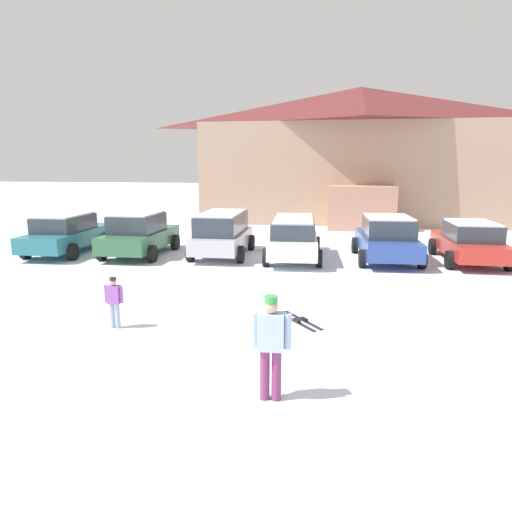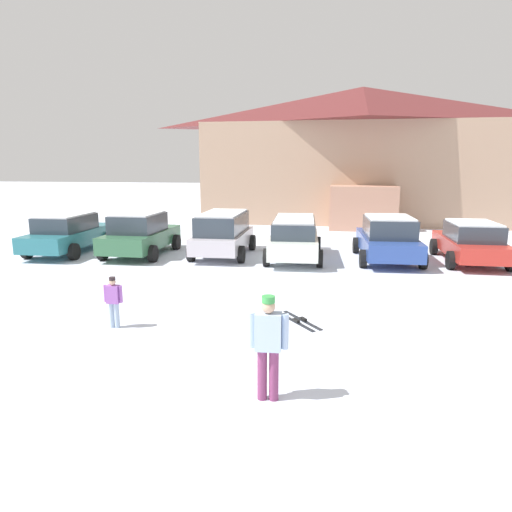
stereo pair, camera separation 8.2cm
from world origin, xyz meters
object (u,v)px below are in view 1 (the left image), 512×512
object	(u,v)px
parked_white_suv	(293,236)
pair_of_skis	(300,320)
parked_green_coupe	(139,234)
skier_child_in_purple_jacket	(114,300)
parked_blue_hatchback	(387,238)
ski_lodge	(359,153)
parked_silver_wagon	(222,233)
skier_adult_in_blue_parka	(271,342)
parked_red_sedan	(469,241)
parked_teal_hatchback	(67,233)

from	to	relation	value
parked_white_suv	pair_of_skis	world-z (taller)	parked_white_suv
parked_green_coupe	skier_child_in_purple_jacket	size ratio (longest dim) A/B	3.61
parked_white_suv	parked_blue_hatchback	distance (m)	3.49
ski_lodge	parked_silver_wagon	size ratio (longest dim) A/B	4.73
ski_lodge	parked_green_coupe	size ratio (longest dim) A/B	4.71
skier_adult_in_blue_parka	ski_lodge	bearing A→B (deg)	83.20
parked_green_coupe	skier_adult_in_blue_parka	world-z (taller)	parked_green_coupe
parked_red_sedan	skier_adult_in_blue_parka	world-z (taller)	skier_adult_in_blue_parka
parked_red_sedan	skier_child_in_purple_jacket	world-z (taller)	parked_red_sedan
parked_red_sedan	parked_green_coupe	bearing A→B (deg)	-177.85
parked_teal_hatchback	skier_adult_in_blue_parka	bearing A→B (deg)	-47.99
ski_lodge	parked_red_sedan	xyz separation A→B (m)	(3.19, -13.49, -3.45)
parked_silver_wagon	skier_adult_in_blue_parka	xyz separation A→B (m)	(3.18, -10.95, 0.02)
parked_white_suv	skier_adult_in_blue_parka	xyz separation A→B (m)	(0.35, -10.75, 0.08)
parked_white_suv	skier_child_in_purple_jacket	xyz separation A→B (m)	(-3.42, -8.14, -0.21)
parked_blue_hatchback	pair_of_skis	bearing A→B (deg)	-111.55
parked_green_coupe	parked_silver_wagon	xyz separation A→B (m)	(3.29, 0.39, 0.07)
parked_silver_wagon	skier_child_in_purple_jacket	distance (m)	8.37
parked_white_suv	skier_child_in_purple_jacket	world-z (taller)	parked_white_suv
parked_red_sedan	skier_child_in_purple_jacket	xyz separation A→B (m)	(-9.88, -8.42, -0.13)
skier_adult_in_blue_parka	parked_red_sedan	bearing A→B (deg)	61.03
ski_lodge	parked_teal_hatchback	xyz separation A→B (m)	(-12.49, -13.90, -3.42)
ski_lodge	pair_of_skis	distance (m)	21.47
parked_silver_wagon	parked_red_sedan	distance (m)	9.29
parked_green_coupe	skier_child_in_purple_jacket	world-z (taller)	parked_green_coupe
skier_adult_in_blue_parka	pair_of_skis	distance (m)	3.76
parked_green_coupe	skier_adult_in_blue_parka	bearing A→B (deg)	-58.54
skier_child_in_purple_jacket	skier_adult_in_blue_parka	bearing A→B (deg)	-34.70
parked_blue_hatchback	parked_red_sedan	xyz separation A→B (m)	(2.98, 0.14, -0.07)
parked_silver_wagon	skier_child_in_purple_jacket	xyz separation A→B (m)	(-0.60, -8.34, -0.26)
parked_blue_hatchback	skier_child_in_purple_jacket	world-z (taller)	parked_blue_hatchback
parked_teal_hatchback	parked_white_suv	bearing A→B (deg)	0.78
parked_silver_wagon	parked_blue_hatchback	world-z (taller)	parked_silver_wagon
parked_red_sedan	skier_child_in_purple_jacket	distance (m)	12.99
parked_white_suv	parked_teal_hatchback	bearing A→B (deg)	-179.22
parked_blue_hatchback	parked_red_sedan	world-z (taller)	parked_blue_hatchback
ski_lodge	parked_white_suv	size ratio (longest dim) A/B	4.19
parked_red_sedan	parked_blue_hatchback	bearing A→B (deg)	-177.38
parked_teal_hatchback	parked_green_coupe	distance (m)	3.11
parked_teal_hatchback	skier_adult_in_blue_parka	world-z (taller)	skier_adult_in_blue_parka
parked_teal_hatchback	parked_red_sedan	bearing A→B (deg)	1.51
skier_adult_in_blue_parka	skier_child_in_purple_jacket	xyz separation A→B (m)	(-3.77, 2.61, -0.28)
parked_green_coupe	parked_white_suv	world-z (taller)	parked_green_coupe
parked_blue_hatchback	skier_child_in_purple_jacket	xyz separation A→B (m)	(-6.90, -8.29, -0.19)
ski_lodge	pair_of_skis	world-z (taller)	ski_lodge
parked_red_sedan	skier_adult_in_blue_parka	distance (m)	12.61
skier_child_in_purple_jacket	pair_of_skis	xyz separation A→B (m)	(4.04, 1.03, -0.64)
parked_green_coupe	skier_adult_in_blue_parka	xyz separation A→B (m)	(6.46, -10.56, 0.09)
ski_lodge	pair_of_skis	xyz separation A→B (m)	(-2.66, -20.88, -4.21)
parked_green_coupe	parked_red_sedan	size ratio (longest dim) A/B	0.98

